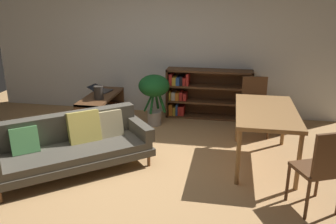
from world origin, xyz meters
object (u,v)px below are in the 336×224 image
at_px(open_laptop, 101,90).
at_px(desk_speaker, 99,93).
at_px(potted_floor_plant, 154,90).
at_px(bookshelf, 203,93).
at_px(dining_table, 266,115).
at_px(dining_chair_near, 254,102).
at_px(fabric_couch, 72,144).
at_px(dining_chair_far, 321,167).
at_px(media_console, 102,110).

relative_size(open_laptop, desk_speaker, 1.88).
distance_m(potted_floor_plant, bookshelf, 1.03).
distance_m(open_laptop, bookshelf, 1.90).
distance_m(desk_speaker, dining_table, 2.80).
distance_m(dining_chair_near, bookshelf, 1.14).
xyz_separation_m(fabric_couch, open_laptop, (-0.32, 1.94, 0.21)).
bearing_deg(desk_speaker, dining_table, -16.42).
bearing_deg(dining_chair_far, dining_chair_near, 104.39).
bearing_deg(dining_table, fabric_couch, -165.17).
height_order(open_laptop, dining_chair_near, dining_chair_near).
bearing_deg(open_laptop, dining_table, -24.26).
xyz_separation_m(desk_speaker, dining_chair_far, (3.17, -1.89, -0.13)).
xyz_separation_m(fabric_couch, dining_table, (2.51, 0.66, 0.33)).
bearing_deg(media_console, bookshelf, 23.93).
height_order(potted_floor_plant, dining_chair_far, dining_chair_far).
xyz_separation_m(dining_chair_near, dining_chair_far, (0.57, -2.22, -0.01)).
height_order(media_console, dining_chair_far, dining_chair_far).
bearing_deg(potted_floor_plant, open_laptop, 174.83).
height_order(fabric_couch, open_laptop, fabric_couch).
height_order(dining_table, dining_chair_far, dining_chair_far).
bearing_deg(open_laptop, dining_chair_near, -3.26).
height_order(open_laptop, bookshelf, bookshelf).
height_order(media_console, potted_floor_plant, potted_floor_plant).
height_order(media_console, bookshelf, bookshelf).
distance_m(fabric_couch, open_laptop, 1.98).
bearing_deg(desk_speaker, dining_chair_far, -30.84).
bearing_deg(dining_table, bookshelf, 119.15).
relative_size(media_console, desk_speaker, 5.36).
height_order(desk_speaker, potted_floor_plant, potted_floor_plant).
bearing_deg(dining_chair_far, media_console, 146.67).
bearing_deg(fabric_couch, media_console, 97.96).
bearing_deg(potted_floor_plant, dining_table, -33.21).
bearing_deg(desk_speaker, bookshelf, 30.84).
bearing_deg(fabric_couch, dining_chair_far, -8.31).
bearing_deg(dining_chair_near, fabric_couch, -143.64).
bearing_deg(fabric_couch, open_laptop, 99.49).
xyz_separation_m(dining_table, bookshelf, (-1.00, 1.79, -0.24)).
xyz_separation_m(fabric_couch, dining_chair_near, (2.42, 1.78, 0.17)).
distance_m(media_console, dining_table, 2.96).
distance_m(fabric_couch, dining_chair_far, 3.03).
relative_size(fabric_couch, open_laptop, 4.80).
relative_size(dining_chair_near, bookshelf, 0.59).
distance_m(fabric_couch, desk_speaker, 1.49).
height_order(fabric_couch, media_console, fabric_couch).
xyz_separation_m(open_laptop, dining_chair_far, (3.31, -2.37, -0.04)).
xyz_separation_m(media_console, desk_speaker, (0.06, -0.23, 0.39)).
bearing_deg(desk_speaker, dining_chair_near, 7.21).
height_order(media_console, dining_table, dining_table).
xyz_separation_m(media_console, dining_chair_near, (2.66, 0.10, 0.27)).
relative_size(open_laptop, bookshelf, 0.27).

